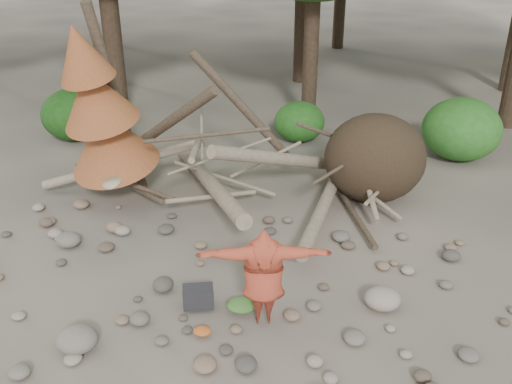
# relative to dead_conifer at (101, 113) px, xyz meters

# --- Properties ---
(ground) EXTENTS (120.00, 120.00, 0.00)m
(ground) POSITION_rel_dead_conifer_xyz_m (3.12, -3.37, -2.11)
(ground) COLOR #514C44
(ground) RESTS_ON ground
(deadfall_pile) EXTENTS (8.55, 5.24, 3.30)m
(deadfall_pile) POSITION_rel_dead_conifer_xyz_m (5.13, 0.87, -1.16)
(deadfall_pile) COLOR #332619
(deadfall_pile) RESTS_ON ground
(dead_conifer) EXTENTS (2.06, 2.16, 4.35)m
(dead_conifer) POSITION_rel_dead_conifer_xyz_m (0.00, 0.00, 0.00)
(dead_conifer) COLOR #4C3F30
(dead_conifer) RESTS_ON ground
(bush_left) EXTENTS (1.80, 1.80, 1.44)m
(bush_left) POSITION_rel_dead_conifer_xyz_m (-2.38, 3.83, -1.39)
(bush_left) COLOR #1B4A13
(bush_left) RESTS_ON ground
(bush_mid) EXTENTS (1.40, 1.40, 1.12)m
(bush_mid) POSITION_rel_dead_conifer_xyz_m (3.92, 4.43, -1.55)
(bush_mid) COLOR #245E1B
(bush_mid) RESTS_ON ground
(bush_right) EXTENTS (2.00, 2.00, 1.60)m
(bush_right) POSITION_rel_dead_conifer_xyz_m (8.12, 3.63, -1.31)
(bush_right) COLOR #2E7022
(bush_right) RESTS_ON ground
(frisbee_thrower) EXTENTS (3.28, 0.81, 2.39)m
(frisbee_thrower) POSITION_rel_dead_conifer_xyz_m (3.76, -3.68, -1.22)
(frisbee_thrower) COLOR #9E3823
(frisbee_thrower) RESTS_ON ground
(backpack) EXTENTS (0.55, 0.43, 0.33)m
(backpack) POSITION_rel_dead_conifer_xyz_m (2.68, -3.41, -1.95)
(backpack) COLOR black
(backpack) RESTS_ON ground
(cloth_green) EXTENTS (0.48, 0.40, 0.18)m
(cloth_green) POSITION_rel_dead_conifer_xyz_m (3.39, -3.44, -2.02)
(cloth_green) COLOR #3C6D2B
(cloth_green) RESTS_ON ground
(cloth_orange) EXTENTS (0.28, 0.23, 0.10)m
(cloth_orange) POSITION_rel_dead_conifer_xyz_m (2.88, -4.09, -2.06)
(cloth_orange) COLOR #AD531D
(cloth_orange) RESTS_ON ground
(boulder_front_left) EXTENTS (0.62, 0.56, 0.37)m
(boulder_front_left) POSITION_rel_dead_conifer_xyz_m (1.12, -4.58, -1.93)
(boulder_front_left) COLOR #6F685D
(boulder_front_left) RESTS_ON ground
(boulder_mid_right) EXTENTS (0.59, 0.53, 0.36)m
(boulder_mid_right) POSITION_rel_dead_conifer_xyz_m (5.64, -3.05, -1.93)
(boulder_mid_right) COLOR gray
(boulder_mid_right) RESTS_ON ground
(boulder_mid_left) EXTENTS (0.48, 0.43, 0.29)m
(boulder_mid_left) POSITION_rel_dead_conifer_xyz_m (-0.20, -1.82, -1.97)
(boulder_mid_left) COLOR #675E57
(boulder_mid_left) RESTS_ON ground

